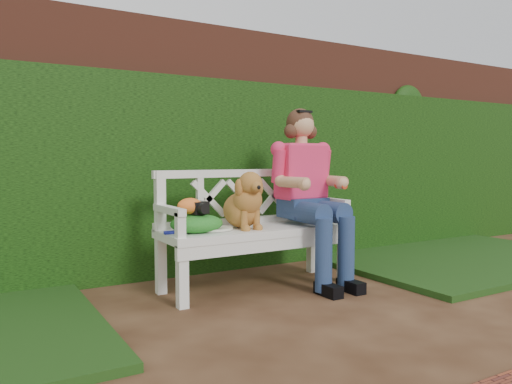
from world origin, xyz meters
TOP-DOWN VIEW (x-y plane):
  - ground at (0.00, 0.00)m, footprint 60.00×60.00m
  - brick_wall at (0.00, 1.90)m, footprint 10.00×0.30m
  - ivy_hedge at (0.00, 1.68)m, footprint 10.00×0.18m
  - grass_right at (2.40, 0.90)m, footprint 2.60×2.00m
  - garden_bench at (0.14, 0.96)m, footprint 1.63×0.75m
  - seated_woman at (0.59, 0.94)m, footprint 0.81×0.94m
  - dog at (0.02, 0.94)m, footprint 0.34×0.43m
  - tennis_racket at (-0.26, 0.94)m, footprint 0.56×0.25m
  - green_bag at (-0.37, 0.93)m, footprint 0.40×0.31m
  - camera_item at (-0.36, 0.93)m, footprint 0.16×0.13m
  - baseball_glove at (-0.42, 0.94)m, footprint 0.22×0.19m

SIDE VIEW (x-z plane):
  - ground at x=0.00m, z-range 0.00..0.00m
  - grass_right at x=2.40m, z-range 0.00..0.05m
  - garden_bench at x=0.14m, z-range 0.00..0.48m
  - tennis_racket at x=-0.26m, z-range 0.48..0.51m
  - green_bag at x=-0.37m, z-range 0.48..0.61m
  - camera_item at x=-0.36m, z-range 0.61..0.70m
  - baseball_glove at x=-0.42m, z-range 0.61..0.73m
  - dog at x=0.02m, z-range 0.48..0.92m
  - seated_woman at x=0.59m, z-range 0.00..1.40m
  - ivy_hedge at x=0.00m, z-range 0.00..1.70m
  - brick_wall at x=0.00m, z-range 0.00..2.20m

